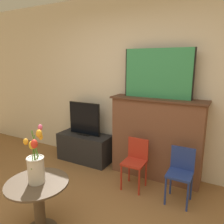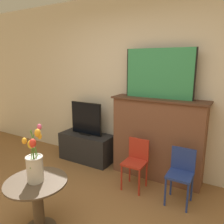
# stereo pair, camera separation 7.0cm
# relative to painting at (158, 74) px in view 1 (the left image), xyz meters

# --- Properties ---
(wall_back) EXTENTS (8.00, 0.06, 2.70)m
(wall_back) POSITION_rel_painting_xyz_m (-0.30, 0.18, -0.19)
(wall_back) COLOR beige
(wall_back) RESTS_ON ground
(fireplace_mantel) EXTENTS (1.36, 0.36, 1.20)m
(fireplace_mantel) POSITION_rel_painting_xyz_m (0.03, -0.01, -0.93)
(fireplace_mantel) COLOR brown
(fireplace_mantel) RESTS_ON ground
(painting) EXTENTS (0.98, 0.03, 0.68)m
(painting) POSITION_rel_painting_xyz_m (0.00, 0.00, 0.00)
(painting) COLOR black
(painting) RESTS_ON fireplace_mantel
(tv_stand) EXTENTS (0.94, 0.41, 0.48)m
(tv_stand) POSITION_rel_painting_xyz_m (-1.22, -0.07, -1.30)
(tv_stand) COLOR #232326
(tv_stand) RESTS_ON ground
(tv_monitor) EXTENTS (0.60, 0.12, 0.56)m
(tv_monitor) POSITION_rel_painting_xyz_m (-1.22, -0.06, -0.79)
(tv_monitor) COLOR black
(tv_monitor) RESTS_ON tv_stand
(chair_red) EXTENTS (0.29, 0.29, 0.68)m
(chair_red) POSITION_rel_painting_xyz_m (-0.12, -0.42, -1.14)
(chair_red) COLOR #B22D1E
(chair_red) RESTS_ON ground
(chair_blue) EXTENTS (0.29, 0.29, 0.68)m
(chair_blue) POSITION_rel_painting_xyz_m (0.48, -0.45, -1.14)
(chair_blue) COLOR navy
(chair_blue) RESTS_ON ground
(side_table) EXTENTS (0.61, 0.61, 0.56)m
(side_table) POSITION_rel_painting_xyz_m (-0.64, -1.66, -1.18)
(side_table) COLOR #4C3D2D
(side_table) RESTS_ON ground
(vase_tulips) EXTENTS (0.22, 0.28, 0.56)m
(vase_tulips) POSITION_rel_painting_xyz_m (-0.64, -1.66, -0.80)
(vase_tulips) COLOR beige
(vase_tulips) RESTS_ON side_table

